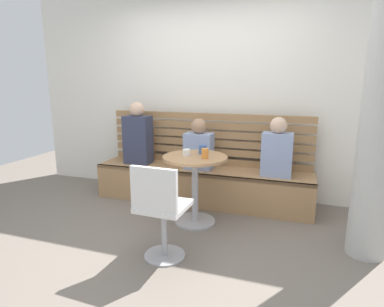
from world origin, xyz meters
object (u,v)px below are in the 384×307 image
white_chair (160,209)px  cup_tumbler_orange (205,154)px  booth_bench (201,185)px  cafe_table (195,177)px  person_child_left (277,150)px  person_child_middle (199,147)px  cup_mug_blue (203,149)px  cup_ceramic_white (187,152)px  person_adult (138,136)px

white_chair → cup_tumbler_orange: (0.16, 0.76, 0.33)m
booth_bench → cafe_table: bearing=-79.4°
cafe_table → person_child_left: person_child_left is taller
person_child_middle → cup_mug_blue: size_ratio=6.59×
cup_ceramic_white → booth_bench: bearing=92.1°
booth_bench → cup_tumbler_orange: size_ratio=27.00×
person_child_middle → cup_mug_blue: bearing=-67.8°
person_child_left → person_child_middle: person_child_left is taller
white_chair → cup_tumbler_orange: bearing=77.9°
person_adult → person_child_middle: size_ratio=1.29×
cup_ceramic_white → cup_mug_blue: bearing=47.6°
cafe_table → cup_ceramic_white: 0.27m
cafe_table → person_adult: (-0.99, 0.60, 0.29)m
person_child_middle → cup_tumbler_orange: (0.27, -0.65, 0.07)m
cafe_table → cup_tumbler_orange: (0.12, -0.06, 0.27)m
person_adult → cup_tumbler_orange: person_adult is taller
booth_bench → cafe_table: size_ratio=3.65×
white_chair → cup_mug_blue: white_chair is taller
person_child_left → cup_mug_blue: 0.87m
cafe_table → white_chair: white_chair is taller
person_child_middle → cup_ceramic_white: bearing=-85.0°
booth_bench → cafe_table: (0.11, -0.61, 0.30)m
white_chair → cup_ceramic_white: bearing=93.8°
person_child_left → cup_tumbler_orange: (-0.67, -0.64, 0.05)m
person_child_middle → cafe_table: bearing=-76.3°
person_child_left → cup_tumbler_orange: 0.92m
person_adult → cup_tumbler_orange: 1.29m
person_child_middle → white_chair: bearing=-85.6°
person_child_middle → cup_ceramic_white: 0.61m
person_adult → booth_bench: bearing=0.2°
booth_bench → person_child_middle: person_child_middle is taller
person_child_middle → cup_ceramic_white: person_child_middle is taller
person_child_middle → cup_ceramic_white: size_ratio=7.83×
booth_bench → person_child_middle: bearing=-154.5°
person_adult → cafe_table: bearing=-31.5°
person_adult → cup_mug_blue: bearing=-24.5°
cafe_table → white_chair: (-0.04, -0.81, -0.05)m
cup_mug_blue → cup_ceramic_white: size_ratio=1.19×
cup_mug_blue → cup_ceramic_white: (-0.13, -0.15, -0.01)m
cafe_table → person_adult: size_ratio=0.92×
cup_tumbler_orange → cup_mug_blue: (-0.08, 0.19, -0.00)m
booth_bench → cup_mug_blue: (0.16, -0.47, 0.57)m
white_chair → person_child_middle: bearing=94.4°
white_chair → cup_mug_blue: 1.01m
cup_mug_blue → cafe_table: bearing=-107.0°
cafe_table → person_child_left: bearing=36.2°
person_adult → person_child_middle: (0.84, -0.01, -0.09)m
white_chair → cup_mug_blue: size_ratio=8.95×
booth_bench → person_child_left: bearing=-1.7°
person_adult → person_child_left: person_adult is taller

